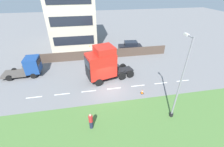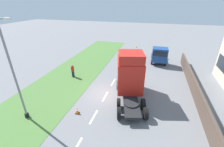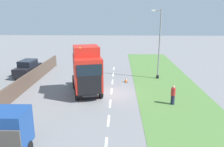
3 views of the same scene
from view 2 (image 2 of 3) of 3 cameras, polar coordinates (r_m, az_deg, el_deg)
ground_plane at (r=16.56m, az=-1.86°, el=-7.41°), size 120.00×120.00×0.00m
grass_verge at (r=19.01m, az=-19.43°, el=-4.27°), size 7.00×44.00×0.01m
lane_markings at (r=16.01m, az=-2.63°, el=-8.73°), size 0.16×21.00×0.00m
boundary_wall at (r=16.26m, az=30.37°, el=-8.85°), size 0.25×24.00×1.56m
lorry_cab at (r=15.23m, az=6.78°, el=-0.37°), size 4.00×6.83×4.93m
flatbed_truck at (r=24.77m, az=17.60°, el=6.63°), size 2.38×5.25×2.70m
lamp_post at (r=13.48m, az=-32.77°, el=-1.66°), size 1.29×0.34×8.20m
pedestrian at (r=20.21m, az=-14.72°, el=0.95°), size 0.39×0.39×1.74m
traffic_cone_lead at (r=14.08m, az=-13.15°, el=-13.64°), size 0.36×0.36×0.58m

